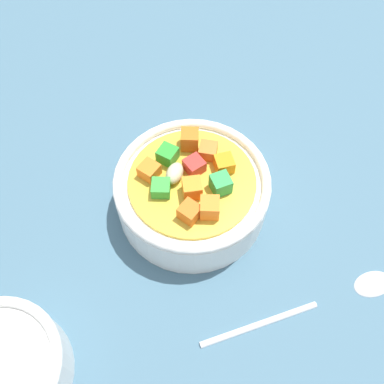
% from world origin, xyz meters
% --- Properties ---
extents(ground_plane, '(1.40, 1.40, 0.02)m').
position_xyz_m(ground_plane, '(0.00, 0.00, -0.01)').
color(ground_plane, '#42667A').
extents(soup_bowl_main, '(0.16, 0.16, 0.07)m').
position_xyz_m(soup_bowl_main, '(0.00, 0.00, 0.03)').
color(soup_bowl_main, white).
rests_on(soup_bowl_main, ground_plane).
extents(spoon, '(0.03, 0.20, 0.01)m').
position_xyz_m(spoon, '(-0.15, -0.08, 0.00)').
color(spoon, silver).
rests_on(spoon, ground_plane).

